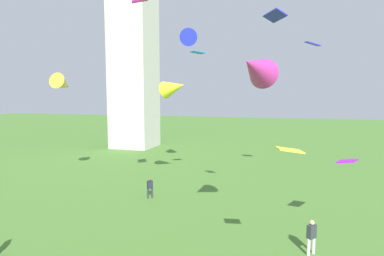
{
  "coord_description": "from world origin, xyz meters",
  "views": [
    {
      "loc": [
        5.58,
        0.29,
        7.84
      ],
      "look_at": [
        -0.24,
        19.89,
        5.78
      ],
      "focal_mm": 28.81,
      "sensor_mm": 36.0,
      "label": 1
    }
  ],
  "objects_px": {
    "kite_flying_9": "(290,150)",
    "person_3": "(311,235)",
    "kite_flying_0": "(198,52)",
    "kite_flying_7": "(63,84)",
    "kite_flying_2": "(187,38)",
    "kite_flying_10": "(348,161)",
    "kite_flying_6": "(313,44)",
    "kite_flying_1": "(174,87)",
    "kite_flying_4": "(275,16)",
    "kite_flying_5": "(256,68)",
    "kite_flying_3": "(140,0)",
    "person_0": "(150,187)"
  },
  "relations": [
    {
      "from": "kite_flying_4",
      "to": "kite_flying_5",
      "type": "height_order",
      "value": "kite_flying_4"
    },
    {
      "from": "kite_flying_0",
      "to": "kite_flying_7",
      "type": "relative_size",
      "value": 0.52
    },
    {
      "from": "kite_flying_1",
      "to": "kite_flying_7",
      "type": "bearing_deg",
      "value": 110.06
    },
    {
      "from": "person_3",
      "to": "kite_flying_0",
      "type": "distance_m",
      "value": 15.13
    },
    {
      "from": "person_3",
      "to": "kite_flying_7",
      "type": "height_order",
      "value": "kite_flying_7"
    },
    {
      "from": "kite_flying_2",
      "to": "kite_flying_10",
      "type": "xyz_separation_m",
      "value": [
        12.08,
        -8.9,
        -8.89
      ]
    },
    {
      "from": "kite_flying_1",
      "to": "kite_flying_2",
      "type": "bearing_deg",
      "value": 16.27
    },
    {
      "from": "kite_flying_1",
      "to": "kite_flying_9",
      "type": "xyz_separation_m",
      "value": [
        8.94,
        -11.82,
        -2.81
      ]
    },
    {
      "from": "kite_flying_10",
      "to": "kite_flying_5",
      "type": "bearing_deg",
      "value": -27.96
    },
    {
      "from": "kite_flying_0",
      "to": "kite_flying_3",
      "type": "relative_size",
      "value": 0.72
    },
    {
      "from": "kite_flying_9",
      "to": "kite_flying_1",
      "type": "bearing_deg",
      "value": -71.45
    },
    {
      "from": "person_0",
      "to": "kite_flying_2",
      "type": "xyz_separation_m",
      "value": [
        1.16,
        6.0,
        12.31
      ]
    },
    {
      "from": "kite_flying_1",
      "to": "kite_flying_3",
      "type": "height_order",
      "value": "kite_flying_3"
    },
    {
      "from": "kite_flying_6",
      "to": "kite_flying_10",
      "type": "height_order",
      "value": "kite_flying_6"
    },
    {
      "from": "kite_flying_2",
      "to": "kite_flying_9",
      "type": "height_order",
      "value": "kite_flying_2"
    },
    {
      "from": "person_3",
      "to": "kite_flying_2",
      "type": "bearing_deg",
      "value": -98.1
    },
    {
      "from": "person_0",
      "to": "kite_flying_0",
      "type": "distance_m",
      "value": 11.08
    },
    {
      "from": "kite_flying_6",
      "to": "kite_flying_0",
      "type": "bearing_deg",
      "value": -173.71
    },
    {
      "from": "person_0",
      "to": "kite_flying_7",
      "type": "xyz_separation_m",
      "value": [
        -9.47,
        2.24,
        8.11
      ]
    },
    {
      "from": "kite_flying_5",
      "to": "kite_flying_3",
      "type": "bearing_deg",
      "value": 169.97
    },
    {
      "from": "kite_flying_3",
      "to": "kite_flying_7",
      "type": "distance_m",
      "value": 12.51
    },
    {
      "from": "person_3",
      "to": "kite_flying_1",
      "type": "distance_m",
      "value": 15.21
    },
    {
      "from": "kite_flying_4",
      "to": "kite_flying_6",
      "type": "relative_size",
      "value": 0.99
    },
    {
      "from": "kite_flying_1",
      "to": "kite_flying_7",
      "type": "height_order",
      "value": "kite_flying_7"
    },
    {
      "from": "kite_flying_10",
      "to": "kite_flying_7",
      "type": "bearing_deg",
      "value": -81.87
    },
    {
      "from": "kite_flying_6",
      "to": "kite_flying_10",
      "type": "bearing_deg",
      "value": -101.22
    },
    {
      "from": "kite_flying_0",
      "to": "kite_flying_10",
      "type": "relative_size",
      "value": 0.81
    },
    {
      "from": "kite_flying_0",
      "to": "kite_flying_4",
      "type": "xyz_separation_m",
      "value": [
        5.92,
        -6.01,
        0.86
      ]
    },
    {
      "from": "kite_flying_1",
      "to": "kite_flying_9",
      "type": "height_order",
      "value": "kite_flying_1"
    },
    {
      "from": "person_3",
      "to": "kite_flying_1",
      "type": "xyz_separation_m",
      "value": [
        -10.19,
        8.33,
        7.62
      ]
    },
    {
      "from": "kite_flying_4",
      "to": "kite_flying_6",
      "type": "distance_m",
      "value": 10.54
    },
    {
      "from": "kite_flying_9",
      "to": "kite_flying_10",
      "type": "height_order",
      "value": "kite_flying_9"
    },
    {
      "from": "kite_flying_2",
      "to": "kite_flying_5",
      "type": "xyz_separation_m",
      "value": [
        7.34,
        -13.05,
        -4.07
      ]
    },
    {
      "from": "kite_flying_1",
      "to": "kite_flying_7",
      "type": "xyz_separation_m",
      "value": [
        -10.56,
        -0.45,
        0.39
      ]
    },
    {
      "from": "person_3",
      "to": "kite_flying_2",
      "type": "height_order",
      "value": "kite_flying_2"
    },
    {
      "from": "kite_flying_3",
      "to": "kite_flying_6",
      "type": "xyz_separation_m",
      "value": [
        11.11,
        9.09,
        -1.77
      ]
    },
    {
      "from": "kite_flying_2",
      "to": "kite_flying_3",
      "type": "distance_m",
      "value": 8.91
    },
    {
      "from": "kite_flying_0",
      "to": "kite_flying_6",
      "type": "distance_m",
      "value": 9.65
    },
    {
      "from": "kite_flying_4",
      "to": "kite_flying_6",
      "type": "bearing_deg",
      "value": 124.21
    },
    {
      "from": "kite_flying_1",
      "to": "kite_flying_5",
      "type": "xyz_separation_m",
      "value": [
        7.41,
        -9.74,
        0.52
      ]
    },
    {
      "from": "kite_flying_0",
      "to": "kite_flying_7",
      "type": "distance_m",
      "value": 12.95
    },
    {
      "from": "kite_flying_5",
      "to": "person_3",
      "type": "bearing_deg",
      "value": 45.35
    },
    {
      "from": "kite_flying_9",
      "to": "person_3",
      "type": "bearing_deg",
      "value": -128.24
    },
    {
      "from": "kite_flying_4",
      "to": "kite_flying_5",
      "type": "relative_size",
      "value": 0.51
    },
    {
      "from": "kite_flying_3",
      "to": "kite_flying_10",
      "type": "xyz_separation_m",
      "value": [
        12.43,
        -0.03,
        -9.65
      ]
    },
    {
      "from": "kite_flying_7",
      "to": "kite_flying_10",
      "type": "distance_m",
      "value": 23.76
    },
    {
      "from": "kite_flying_6",
      "to": "kite_flying_10",
      "type": "relative_size",
      "value": 0.85
    },
    {
      "from": "person_3",
      "to": "kite_flying_10",
      "type": "bearing_deg",
      "value": -174.74
    },
    {
      "from": "kite_flying_2",
      "to": "kite_flying_4",
      "type": "distance_m",
      "value": 12.84
    },
    {
      "from": "kite_flying_0",
      "to": "kite_flying_1",
      "type": "distance_m",
      "value": 3.5
    }
  ]
}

